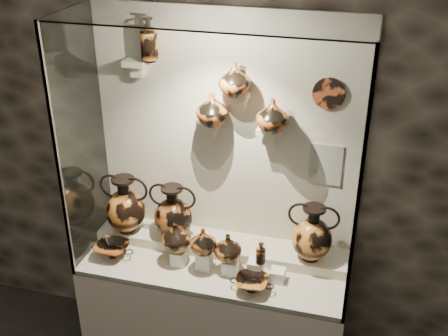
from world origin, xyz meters
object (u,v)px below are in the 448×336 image
at_px(jug_c, 228,247).
at_px(kylix_right, 252,283).
at_px(amphora_left, 125,204).
at_px(kylix_left, 112,249).
at_px(jug_b, 203,241).
at_px(ovoid_vase_c, 272,115).
at_px(jug_a, 176,236).
at_px(lekythos_small, 261,252).
at_px(lekythos_tall, 149,37).
at_px(ovoid_vase_a, 212,109).
at_px(amphora_right, 312,233).
at_px(amphora_mid, 173,212).
at_px(ovoid_vase_b, 234,79).

xyz_separation_m(jug_c, kylix_right, (0.19, -0.14, -0.13)).
bearing_deg(amphora_left, kylix_left, -101.24).
xyz_separation_m(jug_b, kylix_left, (-0.62, -0.02, -0.16)).
bearing_deg(ovoid_vase_c, jug_a, -154.53).
bearing_deg(jug_b, lekythos_small, -23.92).
bearing_deg(jug_b, lekythos_tall, 120.11).
bearing_deg(jug_a, jug_b, 7.23).
bearing_deg(amphora_left, ovoid_vase_a, -1.31).
bearing_deg(amphora_right, amphora_mid, -156.20).
bearing_deg(amphora_mid, lekythos_tall, 153.87).
bearing_deg(amphora_left, lekythos_small, -18.81).
bearing_deg(kylix_right, amphora_mid, 145.98).
bearing_deg(amphora_mid, amphora_left, -170.53).
bearing_deg(jug_a, ovoid_vase_a, 68.49).
height_order(lekythos_tall, ovoid_vase_c, lekythos_tall).
bearing_deg(ovoid_vase_a, amphora_right, 13.76).
distance_m(amphora_right, ovoid_vase_c, 0.79).
relative_size(kylix_left, lekythos_tall, 0.97).
relative_size(amphora_right, lekythos_tall, 1.31).
distance_m(amphora_right, ovoid_vase_b, 1.06).
xyz_separation_m(jug_b, lekythos_small, (0.36, 0.00, -0.01)).
xyz_separation_m(jug_a, kylix_left, (-0.43, -0.05, -0.14)).
bearing_deg(kylix_left, amphora_left, 81.62).
height_order(amphora_mid, jug_a, amphora_mid).
xyz_separation_m(jug_b, jug_c, (0.15, 0.03, -0.04)).
bearing_deg(lekythos_tall, amphora_right, 4.81).
relative_size(amphora_mid, kylix_right, 1.49).
distance_m(jug_b, ovoid_vase_c, 0.89).
distance_m(amphora_left, ovoid_vase_c, 1.20).
bearing_deg(kylix_left, kylix_right, -10.43).
bearing_deg(lekythos_tall, ovoid_vase_a, 4.62).
xyz_separation_m(lekythos_tall, ovoid_vase_a, (0.39, -0.03, -0.39)).
bearing_deg(amphora_mid, amphora_right, 7.92).
bearing_deg(lekythos_tall, lekythos_small, -11.23).
xyz_separation_m(amphora_left, jug_a, (0.42, -0.16, -0.07)).
bearing_deg(jug_b, jug_c, -13.91).
height_order(amphora_right, jug_c, amphora_right).
height_order(kylix_right, ovoid_vase_b, ovoid_vase_b).
relative_size(jug_b, ovoid_vase_b, 0.88).
distance_m(kylix_left, ovoid_vase_b, 1.38).
relative_size(amphora_mid, jug_c, 2.12).
bearing_deg(amphora_right, jug_c, -136.52).
distance_m(jug_a, kylix_right, 0.56).
height_order(amphora_right, jug_a, amphora_right).
bearing_deg(ovoid_vase_b, amphora_left, 177.09).
height_order(amphora_right, kylix_left, amphora_right).
distance_m(kylix_left, ovoid_vase_c, 1.37).
bearing_deg(ovoid_vase_b, kylix_left, -167.48).
bearing_deg(amphora_mid, jug_a, -56.57).
bearing_deg(ovoid_vase_c, ovoid_vase_b, -177.94).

